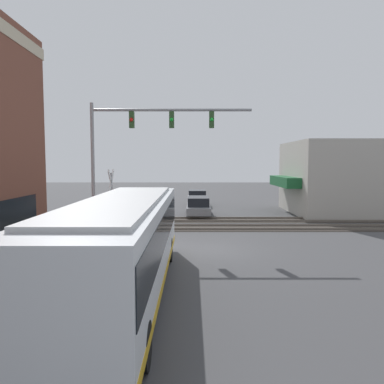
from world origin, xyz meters
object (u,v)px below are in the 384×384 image
parked_car_white (197,198)px  pedestrian_at_crossing (109,219)px  parked_car_grey (198,207)px  crossing_signal (111,196)px  city_bus (124,241)px

parked_car_white → pedestrian_at_crossing: pedestrian_at_crossing is taller
parked_car_grey → pedestrian_at_crossing: bearing=147.1°
parked_car_grey → crossing_signal: bearing=149.6°
parked_car_white → crossing_signal: bearing=162.0°
city_bus → pedestrian_at_crossing: size_ratio=6.60×
parked_car_white → pedestrian_at_crossing: bearing=160.7°
city_bus → crossing_signal: crossing_signal is taller
crossing_signal → pedestrian_at_crossing: crossing_signal is taller
parked_car_grey → pedestrian_at_crossing: size_ratio=2.60×
crossing_signal → pedestrian_at_crossing: size_ratio=2.05×
parked_car_white → parked_car_grey: bearing=180.0°
pedestrian_at_crossing → city_bus: bearing=-164.6°
city_bus → crossing_signal: bearing=14.5°
parked_car_grey → city_bus: bearing=171.6°
crossing_signal → parked_car_grey: crossing_signal is taller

